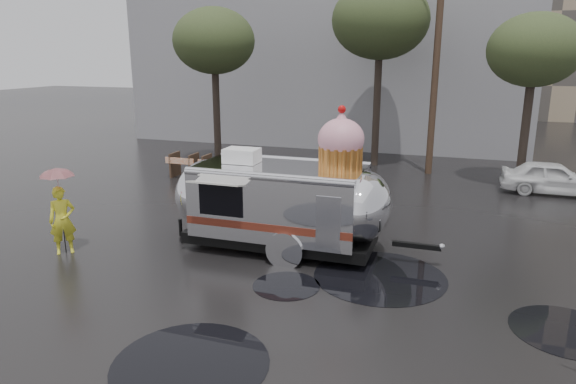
% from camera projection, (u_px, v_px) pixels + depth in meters
% --- Properties ---
extents(ground, '(120.00, 120.00, 0.00)m').
position_uv_depth(ground, '(243.00, 315.00, 10.05)').
color(ground, black).
rests_on(ground, ground).
extents(puddles, '(8.36, 7.29, 0.01)m').
position_uv_depth(puddles, '(353.00, 308.00, 10.30)').
color(puddles, black).
rests_on(puddles, ground).
extents(grey_building, '(22.00, 12.00, 13.00)m').
position_uv_depth(grey_building, '(339.00, 28.00, 31.54)').
color(grey_building, slate).
rests_on(grey_building, ground).
extents(utility_pole, '(1.60, 0.28, 9.00)m').
position_uv_depth(utility_pole, '(436.00, 63.00, 20.85)').
color(utility_pole, '#473323').
rests_on(utility_pole, ground).
extents(tree_left, '(3.64, 3.64, 6.95)m').
position_uv_depth(tree_left, '(214.00, 42.00, 22.70)').
color(tree_left, '#382D26').
rests_on(tree_left, ground).
extents(tree_mid, '(4.20, 4.20, 8.03)m').
position_uv_depth(tree_mid, '(381.00, 21.00, 22.10)').
color(tree_mid, '#382D26').
rests_on(tree_mid, ground).
extents(tree_right, '(3.36, 3.36, 6.42)m').
position_uv_depth(tree_right, '(535.00, 51.00, 18.72)').
color(tree_right, '#382D26').
rests_on(tree_right, ground).
extents(barricade_row, '(4.30, 0.80, 1.00)m').
position_uv_depth(barricade_row, '(217.00, 167.00, 20.76)').
color(barricade_row, '#473323').
rests_on(barricade_row, ground).
extents(airstream_trailer, '(7.17, 2.74, 3.86)m').
position_uv_depth(airstream_trailer, '(284.00, 199.00, 13.17)').
color(airstream_trailer, silver).
rests_on(airstream_trailer, ground).
extents(person_left, '(0.75, 0.74, 1.75)m').
position_uv_depth(person_left, '(62.00, 220.00, 13.00)').
color(person_left, yellow).
rests_on(person_left, ground).
extents(umbrella_pink, '(1.03, 1.03, 2.25)m').
position_uv_depth(umbrella_pink, '(58.00, 181.00, 12.73)').
color(umbrella_pink, '#CE8187').
rests_on(umbrella_pink, ground).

